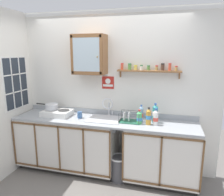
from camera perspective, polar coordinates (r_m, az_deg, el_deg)
floor at (r=3.49m, az=-3.89°, el=-21.90°), size 5.93×5.93×0.00m
back_wall at (r=3.54m, az=-0.95°, el=1.81°), size 3.53×0.07×2.61m
lower_cabinet_run at (r=3.74m, az=-11.76°, el=-11.81°), size 1.67×0.60×0.89m
lower_cabinet_run_right at (r=3.39m, az=13.14°, el=-14.53°), size 1.08×0.60×0.89m
countertop at (r=3.35m, az=-2.43°, el=-6.10°), size 2.89×0.62×0.03m
backsplash at (r=3.59m, az=-1.08°, el=-3.87°), size 2.89×0.02×0.08m
sink at (r=3.38m, az=-1.92°, el=-6.05°), size 0.53×0.46×0.45m
hot_plate_stove at (r=3.65m, az=-14.54°, el=-3.91°), size 0.47×0.33×0.10m
saucepan at (r=3.70m, az=-16.00°, el=-2.17°), size 0.41×0.22×0.09m
bottle_juice_amber_0 at (r=3.14m, az=9.81°, el=-4.98°), size 0.08×0.08×0.26m
bottle_opaque_white_1 at (r=3.14m, az=11.66°, el=-5.23°), size 0.08×0.08×0.25m
bottle_detergent_teal_2 at (r=3.24m, az=11.53°, el=-4.11°), size 0.08×0.08×0.30m
bottle_soda_green_3 at (r=3.15m, az=7.36°, el=-5.28°), size 0.08×0.08×0.22m
bottle_water_blue_4 at (r=3.24m, az=7.85°, el=-4.33°), size 0.06×0.06×0.27m
dish_rack at (r=3.24m, az=4.59°, el=-5.81°), size 0.33×0.23×0.17m
mug at (r=3.44m, az=-8.70°, el=-4.52°), size 0.08×0.12×0.10m
wall_cabinet at (r=3.40m, az=-6.08°, el=11.55°), size 0.52×0.32×0.61m
spice_shelf at (r=3.28m, az=9.76°, el=7.48°), size 0.96×0.14×0.23m
warning_sign at (r=3.49m, az=-1.10°, el=4.14°), size 0.20×0.01×0.20m
window at (r=3.82m, az=-24.48°, el=3.68°), size 0.03×0.56×0.86m
trash_bin at (r=3.45m, az=1.86°, el=-18.25°), size 0.28×0.28×0.39m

